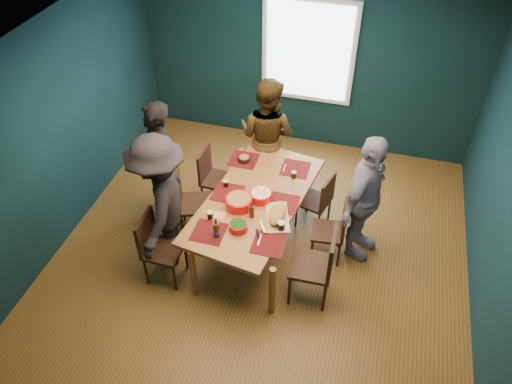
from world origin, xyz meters
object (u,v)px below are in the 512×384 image
at_px(person_far_left, 159,164).
at_px(bowl_herbs, 238,226).
at_px(chair_right_mid, 335,228).
at_px(person_back, 267,135).
at_px(chair_left_near, 156,243).
at_px(chair_right_near, 320,262).
at_px(chair_left_far, 212,174).
at_px(person_right, 364,199).
at_px(chair_right_far, 320,198).
at_px(bowl_dumpling, 261,196).
at_px(dining_table, 255,203).
at_px(cutting_board, 277,214).
at_px(person_near_left, 161,203).
at_px(chair_left_mid, 188,199).
at_px(bowl_salad, 239,202).

height_order(person_far_left, bowl_herbs, person_far_left).
bearing_deg(bowl_herbs, chair_right_mid, 31.03).
distance_m(person_back, bowl_herbs, 1.75).
distance_m(chair_left_near, person_back, 2.15).
height_order(chair_right_near, person_back, person_back).
bearing_deg(person_far_left, chair_right_near, 47.60).
relative_size(chair_left_far, person_back, 0.51).
relative_size(chair_left_far, bowl_herbs, 4.14).
bearing_deg(person_right, chair_right_near, 176.89).
distance_m(chair_right_far, bowl_herbs, 1.36).
bearing_deg(bowl_dumpling, person_far_left, 171.20).
height_order(dining_table, person_right, person_right).
bearing_deg(dining_table, chair_right_near, -24.34).
bearing_deg(dining_table, bowl_herbs, -85.33).
relative_size(dining_table, cutting_board, 3.45).
bearing_deg(dining_table, person_near_left, -145.07).
bearing_deg(bowl_dumpling, chair_right_far, 40.21).
bearing_deg(person_back, person_far_left, 54.66).
relative_size(person_near_left, bowl_dumpling, 6.81).
bearing_deg(person_far_left, bowl_dumpling, 58.82).
bearing_deg(chair_right_far, cutting_board, -99.59).
bearing_deg(chair_left_mid, chair_left_near, -115.38).
bearing_deg(dining_table, chair_right_far, 46.21).
height_order(chair_left_far, person_far_left, person_far_left).
bearing_deg(dining_table, chair_left_far, 150.74).
distance_m(chair_left_mid, bowl_herbs, 1.06).
bearing_deg(chair_left_near, bowl_herbs, 14.46).
xyz_separation_m(chair_right_near, cutting_board, (-0.57, 0.33, 0.26)).
bearing_deg(person_far_left, chair_right_mid, 63.89).
xyz_separation_m(chair_left_far, person_right, (2.02, -0.36, 0.35)).
bearing_deg(bowl_salad, chair_left_mid, 164.39).
bearing_deg(chair_right_far, chair_left_far, -167.12).
height_order(chair_left_mid, person_back, person_back).
bearing_deg(person_right, bowl_herbs, 140.84).
bearing_deg(bowl_salad, cutting_board, -8.71).
bearing_deg(bowl_herbs, person_far_left, 149.18).
bearing_deg(person_right, chair_left_far, 99.12).
relative_size(chair_right_near, bowl_herbs, 4.80).
xyz_separation_m(chair_right_far, bowl_salad, (-0.85, -0.72, 0.37)).
bearing_deg(person_near_left, chair_right_near, 77.35).
bearing_deg(bowl_salad, bowl_dumpling, 41.19).
distance_m(person_back, person_right, 1.71).
distance_m(chair_left_near, bowl_herbs, 1.00).
height_order(chair_right_mid, person_far_left, person_far_left).
xyz_separation_m(chair_right_near, person_back, (-1.07, 1.79, 0.26)).
distance_m(chair_left_mid, chair_right_far, 1.67).
height_order(chair_left_far, chair_right_near, chair_right_near).
distance_m(chair_left_near, chair_right_mid, 2.11).
relative_size(chair_right_far, bowl_herbs, 3.98).
relative_size(chair_right_near, bowl_salad, 3.24).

